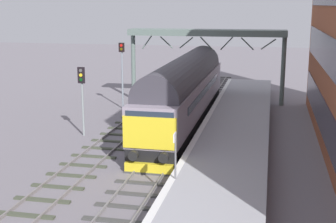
{
  "coord_description": "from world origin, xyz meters",
  "views": [
    {
      "loc": [
        5.53,
        -23.93,
        8.03
      ],
      "look_at": [
        0.2,
        0.77,
        2.37
      ],
      "focal_mm": 51.25,
      "sensor_mm": 36.0,
      "label": 1
    }
  ],
  "objects_px": {
    "platform_number_sign": "(175,149)",
    "signal_post_far": "(122,69)",
    "diesel_locomotive": "(185,90)",
    "signal_post_mid": "(82,92)"
  },
  "relations": [
    {
      "from": "signal_post_far",
      "to": "platform_number_sign",
      "type": "distance_m",
      "value": 18.68
    },
    {
      "from": "diesel_locomotive",
      "to": "platform_number_sign",
      "type": "distance_m",
      "value": 12.76
    },
    {
      "from": "diesel_locomotive",
      "to": "platform_number_sign",
      "type": "height_order",
      "value": "diesel_locomotive"
    },
    {
      "from": "diesel_locomotive",
      "to": "signal_post_far",
      "type": "distance_m",
      "value": 7.27
    },
    {
      "from": "signal_post_mid",
      "to": "platform_number_sign",
      "type": "distance_m",
      "value": 11.7
    },
    {
      "from": "signal_post_mid",
      "to": "signal_post_far",
      "type": "xyz_separation_m",
      "value": [
        -0.0,
        8.16,
        0.38
      ]
    },
    {
      "from": "diesel_locomotive",
      "to": "signal_post_far",
      "type": "height_order",
      "value": "signal_post_far"
    },
    {
      "from": "diesel_locomotive",
      "to": "signal_post_mid",
      "type": "height_order",
      "value": "diesel_locomotive"
    },
    {
      "from": "diesel_locomotive",
      "to": "signal_post_far",
      "type": "bearing_deg",
      "value": 142.41
    },
    {
      "from": "platform_number_sign",
      "to": "signal_post_far",
      "type": "bearing_deg",
      "value": 114.08
    }
  ]
}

